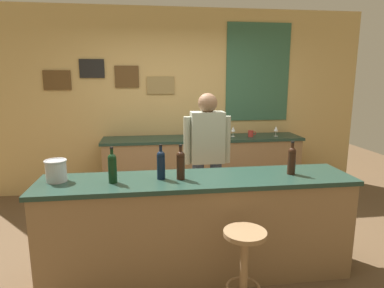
# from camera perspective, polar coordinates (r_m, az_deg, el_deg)

# --- Properties ---
(ground_plane) EXTENTS (10.00, 10.00, 0.00)m
(ground_plane) POSITION_cam_1_polar(r_m,az_deg,el_deg) (3.68, -0.06, -17.72)
(ground_plane) COLOR brown
(back_wall) EXTENTS (6.00, 0.09, 2.80)m
(back_wall) POSITION_cam_1_polar(r_m,az_deg,el_deg) (5.24, -2.81, 7.34)
(back_wall) COLOR tan
(back_wall) RESTS_ON ground_plane
(bar_counter) EXTENTS (2.76, 0.60, 0.92)m
(bar_counter) POSITION_cam_1_polar(r_m,az_deg,el_deg) (3.11, 0.99, -13.87)
(bar_counter) COLOR olive
(bar_counter) RESTS_ON ground_plane
(side_counter) EXTENTS (2.96, 0.56, 0.90)m
(side_counter) POSITION_cam_1_polar(r_m,az_deg,el_deg) (5.08, 1.86, -3.84)
(side_counter) COLOR olive
(side_counter) RESTS_ON ground_plane
(bartender) EXTENTS (0.52, 0.21, 1.62)m
(bartender) POSITION_cam_1_polar(r_m,az_deg,el_deg) (3.69, 2.59, -1.97)
(bartender) COLOR #384766
(bartender) RESTS_ON ground_plane
(bar_stool) EXTENTS (0.32, 0.32, 0.68)m
(bar_stool) POSITION_cam_1_polar(r_m,az_deg,el_deg) (2.66, 8.89, -18.72)
(bar_stool) COLOR olive
(bar_stool) RESTS_ON ground_plane
(wine_bottle_a) EXTENTS (0.07, 0.07, 0.31)m
(wine_bottle_a) POSITION_cam_1_polar(r_m,az_deg,el_deg) (2.86, -13.42, -3.82)
(wine_bottle_a) COLOR black
(wine_bottle_a) RESTS_ON bar_counter
(wine_bottle_b) EXTENTS (0.07, 0.07, 0.31)m
(wine_bottle_b) POSITION_cam_1_polar(r_m,az_deg,el_deg) (2.89, -5.32, -3.36)
(wine_bottle_b) COLOR black
(wine_bottle_b) RESTS_ON bar_counter
(wine_bottle_c) EXTENTS (0.07, 0.07, 0.31)m
(wine_bottle_c) POSITION_cam_1_polar(r_m,az_deg,el_deg) (2.88, -1.95, -3.41)
(wine_bottle_c) COLOR black
(wine_bottle_c) RESTS_ON bar_counter
(wine_bottle_d) EXTENTS (0.07, 0.07, 0.31)m
(wine_bottle_d) POSITION_cam_1_polar(r_m,az_deg,el_deg) (3.15, 16.64, -2.56)
(wine_bottle_d) COLOR black
(wine_bottle_d) RESTS_ON bar_counter
(ice_bucket) EXTENTS (0.19, 0.19, 0.19)m
(ice_bucket) POSITION_cam_1_polar(r_m,az_deg,el_deg) (3.05, -22.17, -4.15)
(ice_bucket) COLOR #B7BABF
(ice_bucket) RESTS_ON bar_counter
(wine_glass_a) EXTENTS (0.07, 0.07, 0.16)m
(wine_glass_a) POSITION_cam_1_polar(r_m,az_deg,el_deg) (5.07, 7.04, 2.50)
(wine_glass_a) COLOR silver
(wine_glass_a) RESTS_ON side_counter
(wine_glass_b) EXTENTS (0.07, 0.07, 0.16)m
(wine_glass_b) POSITION_cam_1_polar(r_m,az_deg,el_deg) (5.22, 14.13, 2.49)
(wine_glass_b) COLOR silver
(wine_glass_b) RESTS_ON side_counter
(coffee_mug) EXTENTS (0.12, 0.08, 0.09)m
(coffee_mug) POSITION_cam_1_polar(r_m,az_deg,el_deg) (5.10, 10.02, 1.76)
(coffee_mug) COLOR #B2332D
(coffee_mug) RESTS_ON side_counter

